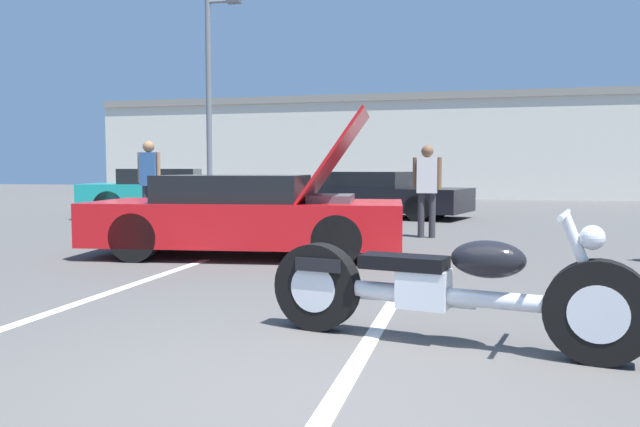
{
  "coord_description": "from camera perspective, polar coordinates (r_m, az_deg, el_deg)",
  "views": [
    {
      "loc": [
        0.86,
        -3.27,
        1.25
      ],
      "look_at": [
        -0.65,
        2.85,
        0.8
      ],
      "focal_mm": 35.0,
      "sensor_mm": 36.0,
      "label": 1
    }
  ],
  "objects": [
    {
      "name": "far_building",
      "position": [
        28.23,
        12.17,
        6.22
      ],
      "size": [
        32.0,
        4.2,
        4.4
      ],
      "color": "beige",
      "rests_on": "ground"
    },
    {
      "name": "parking_stripe_middle",
      "position": [
        5.47,
        6.04,
        -9.12
      ],
      "size": [
        0.12,
        5.22,
        0.01
      ],
      "primitive_type": "cube",
      "color": "white",
      "rests_on": "ground"
    },
    {
      "name": "parked_car_mid_row",
      "position": [
        16.37,
        5.02,
        1.69
      ],
      "size": [
        5.06,
        3.06,
        1.18
      ],
      "rotation": [
        0.0,
        0.0,
        -0.26
      ],
      "color": "black",
      "rests_on": "ground"
    },
    {
      "name": "parking_stripe_foreground",
      "position": [
        6.49,
        -19.95,
        -7.24
      ],
      "size": [
        0.12,
        5.22,
        0.01
      ],
      "primitive_type": "cube",
      "color": "white",
      "rests_on": "ground"
    },
    {
      "name": "motorcycle",
      "position": [
        4.53,
        11.21,
        -6.76
      ],
      "size": [
        2.65,
        0.88,
        0.97
      ],
      "rotation": [
        0.0,
        0.0,
        -0.2
      ],
      "color": "black",
      "rests_on": "ground"
    },
    {
      "name": "parked_car_left_row",
      "position": [
        16.59,
        -13.81,
        1.79
      ],
      "size": [
        4.53,
        3.11,
        1.25
      ],
      "rotation": [
        0.0,
        0.0,
        0.31
      ],
      "color": "teal",
      "rests_on": "ground"
    },
    {
      "name": "spectator_midground",
      "position": [
        11.47,
        9.76,
        2.77
      ],
      "size": [
        0.52,
        0.22,
        1.68
      ],
      "color": "#333338",
      "rests_on": "ground"
    },
    {
      "name": "ground_plane",
      "position": [
        3.6,
        -0.86,
        -16.24
      ],
      "size": [
        80.0,
        80.0,
        0.0
      ],
      "primitive_type": "plane",
      "color": "#514F4C"
    },
    {
      "name": "light_pole",
      "position": [
        21.05,
        -9.92,
        10.91
      ],
      "size": [
        1.21,
        0.28,
        6.78
      ],
      "color": "slate",
      "rests_on": "ground"
    },
    {
      "name": "show_car_hood_open",
      "position": [
        9.02,
        -6.54,
        -0.16
      ],
      "size": [
        4.59,
        2.3,
        2.06
      ],
      "rotation": [
        0.0,
        0.0,
        0.12
      ],
      "color": "red",
      "rests_on": "ground"
    },
    {
      "name": "spectator_near_motorcycle",
      "position": [
        13.64,
        -15.35,
        3.35
      ],
      "size": [
        0.52,
        0.24,
        1.84
      ],
      "color": "#333338",
      "rests_on": "ground"
    }
  ]
}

